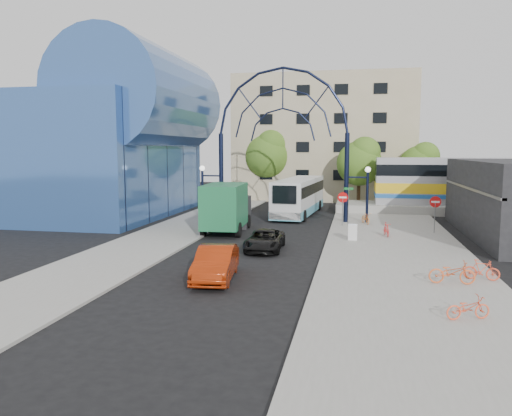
% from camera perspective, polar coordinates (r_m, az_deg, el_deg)
% --- Properties ---
extents(ground, '(120.00, 120.00, 0.00)m').
position_cam_1_polar(ground, '(26.34, -1.49, -5.85)').
color(ground, black).
rests_on(ground, ground).
extents(sidewalk_east, '(8.00, 56.00, 0.12)m').
position_cam_1_polar(sidewalk_east, '(29.69, 15.58, -4.54)').
color(sidewalk_east, gray).
rests_on(sidewalk_east, ground).
extents(plaza_west, '(5.00, 50.00, 0.12)m').
position_cam_1_polar(plaza_west, '(33.86, -10.00, -3.03)').
color(plaza_west, gray).
rests_on(plaza_west, ground).
extents(gateway_arch, '(13.64, 0.44, 12.10)m').
position_cam_1_polar(gateway_arch, '(39.58, 3.07, 10.80)').
color(gateway_arch, black).
rests_on(gateway_arch, ground).
extents(stop_sign, '(0.80, 0.07, 2.50)m').
position_cam_1_polar(stop_sign, '(37.26, 9.88, 0.86)').
color(stop_sign, slate).
rests_on(stop_sign, sidewalk_east).
extents(do_not_enter_sign, '(0.76, 0.07, 2.48)m').
position_cam_1_polar(do_not_enter_sign, '(35.65, 19.80, 0.27)').
color(do_not_enter_sign, slate).
rests_on(do_not_enter_sign, sidewalk_east).
extents(street_name_sign, '(0.70, 0.70, 2.80)m').
position_cam_1_polar(street_name_sign, '(37.83, 10.52, 1.14)').
color(street_name_sign, slate).
rests_on(street_name_sign, sidewalk_east).
extents(sandwich_board, '(0.55, 0.61, 0.99)m').
position_cam_1_polar(sandwich_board, '(31.43, 10.99, -2.54)').
color(sandwich_board, white).
rests_on(sandwich_board, sidewalk_east).
extents(transit_hall, '(16.50, 18.00, 14.50)m').
position_cam_1_polar(transit_hall, '(45.26, -16.47, 7.67)').
color(transit_hall, '#315798').
rests_on(transit_hall, ground).
extents(apartment_block, '(20.00, 12.10, 14.00)m').
position_cam_1_polar(apartment_block, '(60.16, 7.89, 7.86)').
color(apartment_block, tan).
rests_on(apartment_block, ground).
extents(tree_north_a, '(4.48, 4.48, 7.00)m').
position_cam_1_polar(tree_north_a, '(51.00, 11.86, 5.30)').
color(tree_north_a, '#382314').
rests_on(tree_north_a, ground).
extents(tree_north_b, '(5.12, 5.12, 8.00)m').
position_cam_1_polar(tree_north_b, '(55.82, 1.47, 6.23)').
color(tree_north_b, '#382314').
rests_on(tree_north_b, ground).
extents(tree_north_c, '(4.16, 4.16, 6.50)m').
position_cam_1_polar(tree_north_c, '(53.39, 18.31, 4.81)').
color(tree_north_c, '#382314').
rests_on(tree_north_c, ground).
extents(city_bus, '(3.50, 11.73, 3.18)m').
position_cam_1_polar(city_bus, '(44.05, 4.95, 1.39)').
color(city_bus, silver).
rests_on(city_bus, ground).
extents(green_truck, '(2.93, 6.86, 3.39)m').
position_cam_1_polar(green_truck, '(34.73, -3.32, 0.03)').
color(green_truck, black).
rests_on(green_truck, ground).
extents(black_suv, '(2.09, 4.31, 1.18)m').
position_cam_1_polar(black_suv, '(28.41, 1.02, -3.70)').
color(black_suv, black).
rests_on(black_suv, ground).
extents(red_sedan, '(2.09, 4.64, 1.48)m').
position_cam_1_polar(red_sedan, '(22.16, -4.64, -6.31)').
color(red_sedan, '#922509').
rests_on(red_sedan, ground).
extents(bike_near_a, '(1.03, 1.68, 0.83)m').
position_cam_1_polar(bike_near_a, '(38.78, 12.42, -1.14)').
color(bike_near_a, orange).
rests_on(bike_near_a, sidewalk_east).
extents(bike_near_b, '(0.65, 1.52, 0.89)m').
position_cam_1_polar(bike_near_b, '(33.52, 14.68, -2.37)').
color(bike_near_b, red).
rests_on(bike_near_b, sidewalk_east).
extents(bike_far_a, '(1.89, 0.70, 0.98)m').
position_cam_1_polar(bike_far_a, '(22.56, 21.48, -6.86)').
color(bike_far_a, '#E15F2D').
rests_on(bike_far_a, sidewalk_east).
extents(bike_far_b, '(1.53, 0.67, 0.89)m').
position_cam_1_polar(bike_far_b, '(23.72, 24.38, -6.46)').
color(bike_far_b, '#EA4D2E').
rests_on(bike_far_b, sidewalk_east).
extents(bike_far_c, '(1.61, 1.00, 0.80)m').
position_cam_1_polar(bike_far_c, '(18.22, 23.07, -10.44)').
color(bike_far_c, '#FB5932').
rests_on(bike_far_c, sidewalk_east).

